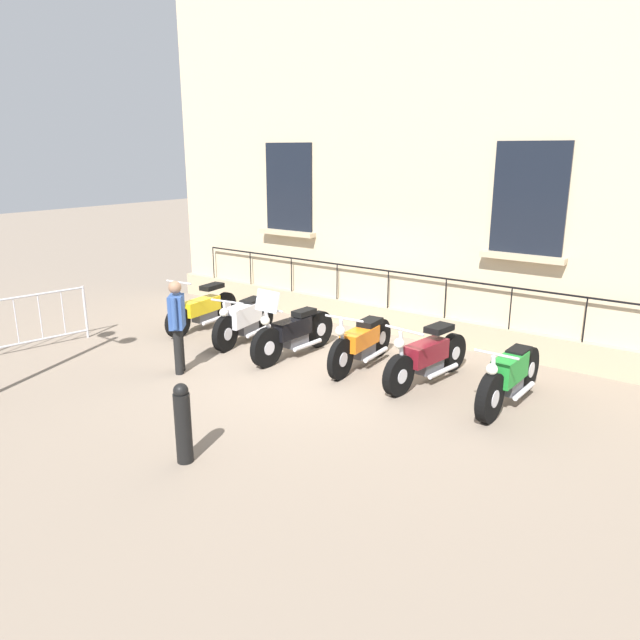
# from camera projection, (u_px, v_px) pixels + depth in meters

# --- Properties ---
(ground_plane) EXTENTS (60.00, 60.00, 0.00)m
(ground_plane) POSITION_uv_depth(u_px,v_px,m) (317.00, 365.00, 10.45)
(ground_plane) COLOR gray
(building_facade) EXTENTS (0.82, 11.90, 8.95)m
(building_facade) POSITION_uv_depth(u_px,v_px,m) (405.00, 108.00, 11.40)
(building_facade) COLOR #C6B28E
(building_facade) RESTS_ON ground_plane
(motorcycle_yellow) EXTENTS (2.10, 0.64, 1.13)m
(motorcycle_yellow) POSITION_uv_depth(u_px,v_px,m) (202.00, 309.00, 12.47)
(motorcycle_yellow) COLOR black
(motorcycle_yellow) RESTS_ON ground_plane
(motorcycle_white) EXTENTS (1.92, 0.71, 0.94)m
(motorcycle_white) POSITION_uv_depth(u_px,v_px,m) (244.00, 320.00, 11.60)
(motorcycle_white) COLOR black
(motorcycle_white) RESTS_ON ground_plane
(motorcycle_black) EXTENTS (2.12, 0.59, 1.34)m
(motorcycle_black) POSITION_uv_depth(u_px,v_px,m) (293.00, 333.00, 10.77)
(motorcycle_black) COLOR black
(motorcycle_black) RESTS_ON ground_plane
(motorcycle_orange) EXTENTS (2.07, 0.70, 1.02)m
(motorcycle_orange) POSITION_uv_depth(u_px,v_px,m) (361.00, 343.00, 10.26)
(motorcycle_orange) COLOR black
(motorcycle_orange) RESTS_ON ground_plane
(motorcycle_maroon) EXTENTS (2.14, 0.73, 1.03)m
(motorcycle_maroon) POSITION_uv_depth(u_px,v_px,m) (427.00, 358.00, 9.57)
(motorcycle_maroon) COLOR black
(motorcycle_maroon) RESTS_ON ground_plane
(motorcycle_green) EXTENTS (2.13, 0.63, 0.97)m
(motorcycle_green) POSITION_uv_depth(u_px,v_px,m) (510.00, 377.00, 8.71)
(motorcycle_green) COLOR black
(motorcycle_green) RESTS_ON ground_plane
(crowd_barrier) EXTENTS (2.15, 0.44, 1.05)m
(crowd_barrier) POSITION_uv_depth(u_px,v_px,m) (29.00, 320.00, 11.15)
(crowd_barrier) COLOR #B7B7BF
(crowd_barrier) RESTS_ON ground_plane
(bollard) EXTENTS (0.20, 0.20, 1.01)m
(bollard) POSITION_uv_depth(u_px,v_px,m) (183.00, 423.00, 7.09)
(bollard) COLOR black
(bollard) RESTS_ON ground_plane
(pedestrian_standing) EXTENTS (0.43, 0.40, 1.57)m
(pedestrian_standing) POSITION_uv_depth(u_px,v_px,m) (177.00, 322.00, 9.88)
(pedestrian_standing) COLOR black
(pedestrian_standing) RESTS_ON ground_plane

